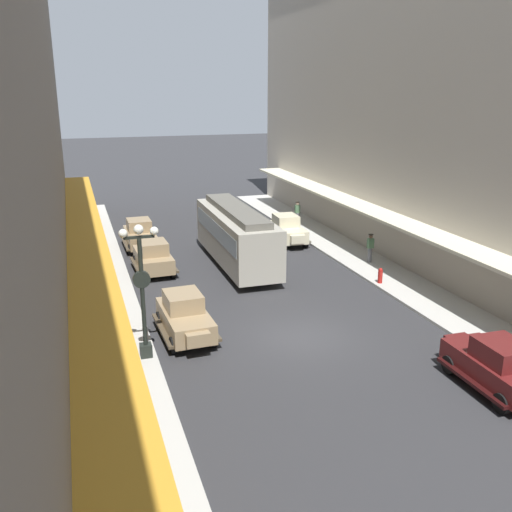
{
  "coord_description": "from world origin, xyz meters",
  "views": [
    {
      "loc": [
        -8.5,
        -19.85,
        10.02
      ],
      "look_at": [
        0.0,
        6.0,
        1.8
      ],
      "focal_mm": 39.55,
      "sensor_mm": 36.0,
      "label": 1
    }
  ],
  "objects_px": {
    "parked_car_3": "(140,234)",
    "streetcar": "(236,234)",
    "pedestrian_0": "(370,248)",
    "parked_car_1": "(496,364)",
    "parked_car_0": "(153,256)",
    "fire_hydrant": "(380,275)",
    "parked_car_4": "(287,229)",
    "pedestrian_1": "(297,212)",
    "pedestrian_3": "(85,258)",
    "parked_car_2": "(185,315)",
    "pedestrian_2": "(103,280)",
    "lamp_post_with_clock": "(142,286)"
  },
  "relations": [
    {
      "from": "parked_car_4",
      "to": "streetcar",
      "type": "bearing_deg",
      "value": -140.71
    },
    {
      "from": "parked_car_1",
      "to": "fire_hydrant",
      "type": "bearing_deg",
      "value": 81.07
    },
    {
      "from": "parked_car_2",
      "to": "fire_hydrant",
      "type": "xyz_separation_m",
      "value": [
        10.91,
        2.96,
        -0.38
      ]
    },
    {
      "from": "parked_car_2",
      "to": "pedestrian_2",
      "type": "xyz_separation_m",
      "value": [
        -2.93,
        5.4,
        0.07
      ]
    },
    {
      "from": "parked_car_2",
      "to": "streetcar",
      "type": "distance_m",
      "value": 9.93
    },
    {
      "from": "parked_car_2",
      "to": "pedestrian_3",
      "type": "xyz_separation_m",
      "value": [
        -3.63,
        9.53,
        0.05
      ]
    },
    {
      "from": "pedestrian_3",
      "to": "pedestrian_2",
      "type": "bearing_deg",
      "value": -80.39
    },
    {
      "from": "streetcar",
      "to": "pedestrian_2",
      "type": "bearing_deg",
      "value": -157.07
    },
    {
      "from": "fire_hydrant",
      "to": "pedestrian_0",
      "type": "xyz_separation_m",
      "value": [
        1.31,
        3.44,
        0.45
      ]
    },
    {
      "from": "parked_car_4",
      "to": "pedestrian_3",
      "type": "bearing_deg",
      "value": -167.55
    },
    {
      "from": "lamp_post_with_clock",
      "to": "fire_hydrant",
      "type": "height_order",
      "value": "lamp_post_with_clock"
    },
    {
      "from": "parked_car_3",
      "to": "parked_car_4",
      "type": "xyz_separation_m",
      "value": [
        9.43,
        -1.7,
        0.0
      ]
    },
    {
      "from": "pedestrian_0",
      "to": "lamp_post_with_clock",
      "type": "bearing_deg",
      "value": -150.18
    },
    {
      "from": "parked_car_0",
      "to": "lamp_post_with_clock",
      "type": "bearing_deg",
      "value": -99.88
    },
    {
      "from": "parked_car_3",
      "to": "pedestrian_0",
      "type": "distance_m",
      "value": 14.51
    },
    {
      "from": "pedestrian_1",
      "to": "pedestrian_3",
      "type": "xyz_separation_m",
      "value": [
        -15.42,
        -7.04,
        -0.02
      ]
    },
    {
      "from": "parked_car_2",
      "to": "pedestrian_1",
      "type": "distance_m",
      "value": 20.33
    },
    {
      "from": "parked_car_2",
      "to": "parked_car_3",
      "type": "distance_m",
      "value": 14.09
    },
    {
      "from": "parked_car_1",
      "to": "parked_car_0",
      "type": "bearing_deg",
      "value": 119.38
    },
    {
      "from": "parked_car_1",
      "to": "streetcar",
      "type": "xyz_separation_m",
      "value": [
        -4.49,
        16.21,
        0.96
      ]
    },
    {
      "from": "parked_car_2",
      "to": "pedestrian_2",
      "type": "distance_m",
      "value": 6.15
    },
    {
      "from": "parked_car_1",
      "to": "pedestrian_1",
      "type": "xyz_separation_m",
      "value": [
        2.53,
        24.12,
        0.07
      ]
    },
    {
      "from": "pedestrian_2",
      "to": "pedestrian_3",
      "type": "relative_size",
      "value": 1.02
    },
    {
      "from": "parked_car_4",
      "to": "pedestrian_1",
      "type": "xyz_separation_m",
      "value": [
        2.46,
        4.18,
        0.07
      ]
    },
    {
      "from": "parked_car_3",
      "to": "parked_car_4",
      "type": "bearing_deg",
      "value": -10.24
    },
    {
      "from": "parked_car_3",
      "to": "pedestrian_2",
      "type": "distance_m",
      "value": 9.14
    },
    {
      "from": "fire_hydrant",
      "to": "pedestrian_1",
      "type": "bearing_deg",
      "value": 86.31
    },
    {
      "from": "parked_car_2",
      "to": "lamp_post_with_clock",
      "type": "height_order",
      "value": "lamp_post_with_clock"
    },
    {
      "from": "pedestrian_1",
      "to": "pedestrian_2",
      "type": "relative_size",
      "value": 1.0
    },
    {
      "from": "parked_car_1",
      "to": "lamp_post_with_clock",
      "type": "distance_m",
      "value": 12.74
    },
    {
      "from": "streetcar",
      "to": "pedestrian_3",
      "type": "distance_m",
      "value": 8.49
    },
    {
      "from": "parked_car_4",
      "to": "fire_hydrant",
      "type": "height_order",
      "value": "parked_car_4"
    },
    {
      "from": "streetcar",
      "to": "fire_hydrant",
      "type": "distance_m",
      "value": 8.48
    },
    {
      "from": "pedestrian_3",
      "to": "pedestrian_1",
      "type": "bearing_deg",
      "value": 24.54
    },
    {
      "from": "parked_car_3",
      "to": "pedestrian_2",
      "type": "xyz_separation_m",
      "value": [
        -2.84,
        -8.69,
        0.07
      ]
    },
    {
      "from": "parked_car_2",
      "to": "pedestrian_3",
      "type": "bearing_deg",
      "value": 110.86
    },
    {
      "from": "parked_car_3",
      "to": "parked_car_1",
      "type": "bearing_deg",
      "value": -66.63
    },
    {
      "from": "parked_car_0",
      "to": "fire_hydrant",
      "type": "xyz_separation_m",
      "value": [
        10.91,
        -5.93,
        -0.38
      ]
    },
    {
      "from": "pedestrian_0",
      "to": "pedestrian_1",
      "type": "distance_m",
      "value": 10.17
    },
    {
      "from": "pedestrian_0",
      "to": "parked_car_1",
      "type": "bearing_deg",
      "value": -101.96
    },
    {
      "from": "pedestrian_1",
      "to": "pedestrian_2",
      "type": "bearing_deg",
      "value": -142.81
    },
    {
      "from": "parked_car_1",
      "to": "parked_car_4",
      "type": "height_order",
      "value": "same"
    },
    {
      "from": "pedestrian_2",
      "to": "pedestrian_1",
      "type": "bearing_deg",
      "value": 37.19
    },
    {
      "from": "streetcar",
      "to": "pedestrian_1",
      "type": "height_order",
      "value": "streetcar"
    },
    {
      "from": "lamp_post_with_clock",
      "to": "pedestrian_2",
      "type": "height_order",
      "value": "lamp_post_with_clock"
    },
    {
      "from": "parked_car_1",
      "to": "parked_car_2",
      "type": "distance_m",
      "value": 11.95
    },
    {
      "from": "parked_car_0",
      "to": "parked_car_3",
      "type": "height_order",
      "value": "same"
    },
    {
      "from": "lamp_post_with_clock",
      "to": "pedestrian_0",
      "type": "xyz_separation_m",
      "value": [
        14.06,
        8.05,
        -1.97
      ]
    },
    {
      "from": "parked_car_0",
      "to": "parked_car_3",
      "type": "xyz_separation_m",
      "value": [
        -0.09,
        5.2,
        0.0
      ]
    },
    {
      "from": "parked_car_3",
      "to": "streetcar",
      "type": "bearing_deg",
      "value": -48.2
    }
  ]
}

